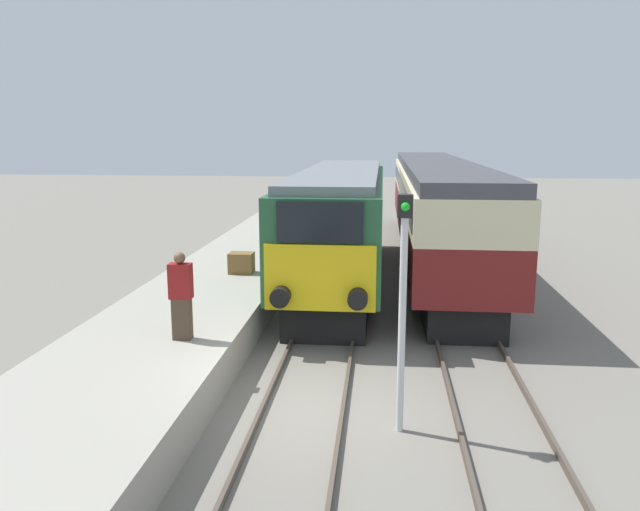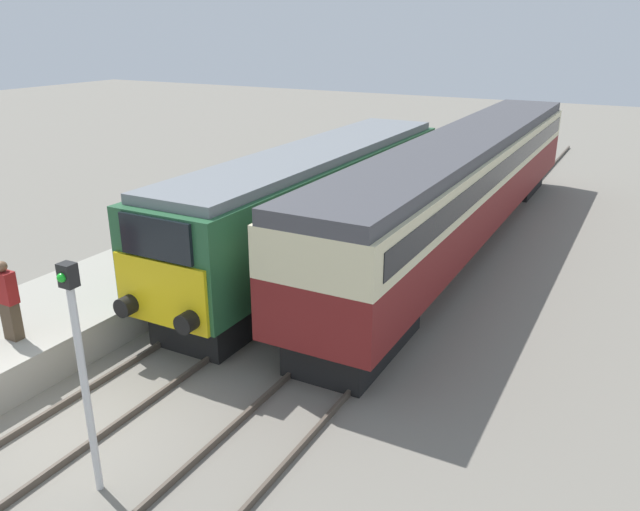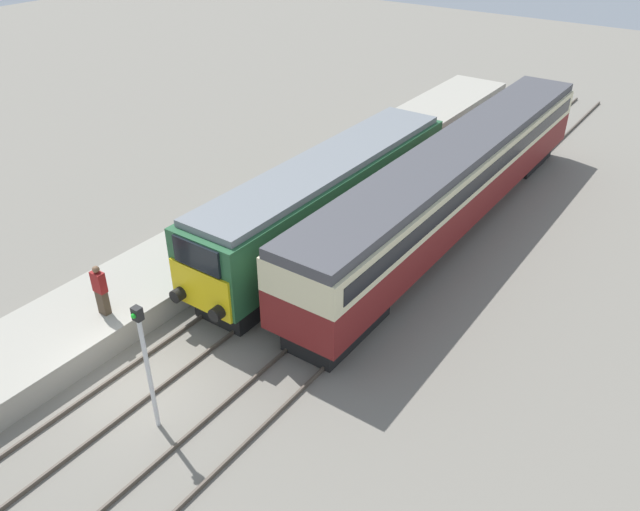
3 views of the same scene
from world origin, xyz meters
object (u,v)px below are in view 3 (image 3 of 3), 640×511
object	(u,v)px
signal_post	(146,359)
luggage_crate	(228,229)
locomotive	(327,199)
passenger_carriage	(456,177)
person_on_platform	(100,290)

from	to	relation	value
signal_post	luggage_crate	distance (m)	9.02
locomotive	signal_post	world-z (taller)	signal_post
locomotive	passenger_carriage	bearing A→B (deg)	50.99
locomotive	signal_post	size ratio (longest dim) A/B	3.60
person_on_platform	luggage_crate	world-z (taller)	person_on_platform
locomotive	person_on_platform	world-z (taller)	locomotive
person_on_platform	locomotive	bearing A→B (deg)	73.58
locomotive	person_on_platform	size ratio (longest dim) A/B	8.09
passenger_carriage	signal_post	xyz separation A→B (m)	(-1.70, -14.70, 0.00)
passenger_carriage	luggage_crate	bearing A→B (deg)	-131.49
signal_post	person_on_platform	bearing A→B (deg)	157.23
person_on_platform	luggage_crate	bearing A→B (deg)	91.57
person_on_platform	signal_post	world-z (taller)	signal_post
passenger_carriage	luggage_crate	size ratio (longest dim) A/B	30.58
passenger_carriage	luggage_crate	world-z (taller)	passenger_carriage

